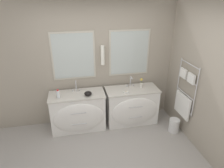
# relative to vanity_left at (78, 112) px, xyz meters

# --- Properties ---
(wall_back) EXTENTS (4.90, 0.16, 2.60)m
(wall_back) POSITION_rel_vanity_left_xyz_m (0.45, 0.36, 0.90)
(wall_back) COLOR #9E9384
(wall_back) RESTS_ON ground_plane
(wall_right) EXTENTS (0.13, 3.53, 2.60)m
(wall_right) POSITION_rel_vanity_left_xyz_m (2.12, -0.60, 0.88)
(wall_right) COLOR #9E9384
(wall_right) RESTS_ON ground_plane
(vanity_left) EXTENTS (1.11, 0.57, 0.80)m
(vanity_left) POSITION_rel_vanity_left_xyz_m (0.00, 0.00, 0.00)
(vanity_left) COLOR white
(vanity_left) RESTS_ON ground_plane
(vanity_right) EXTENTS (1.11, 0.57, 0.80)m
(vanity_right) POSITION_rel_vanity_left_xyz_m (1.15, 0.00, 0.00)
(vanity_right) COLOR white
(vanity_right) RESTS_ON ground_plane
(faucet_left) EXTENTS (0.17, 0.14, 0.24)m
(faucet_left) POSITION_rel_vanity_left_xyz_m (0.00, 0.15, 0.51)
(faucet_left) COLOR silver
(faucet_left) RESTS_ON vanity_left
(faucet_right) EXTENTS (0.17, 0.14, 0.24)m
(faucet_right) POSITION_rel_vanity_left_xyz_m (1.15, 0.15, 0.51)
(faucet_right) COLOR silver
(faucet_right) RESTS_ON vanity_right
(toiletry_bottle) EXTENTS (0.06, 0.06, 0.17)m
(toiletry_bottle) POSITION_rel_vanity_left_xyz_m (-0.35, -0.05, 0.47)
(toiletry_bottle) COLOR silver
(toiletry_bottle) RESTS_ON vanity_left
(amenity_bowl) EXTENTS (0.15, 0.15, 0.09)m
(amenity_bowl) POSITION_rel_vanity_left_xyz_m (0.22, -0.08, 0.43)
(amenity_bowl) COLOR black
(amenity_bowl) RESTS_ON vanity_left
(flower_vase) EXTENTS (0.06, 0.06, 0.21)m
(flower_vase) POSITION_rel_vanity_left_xyz_m (1.37, 0.08, 0.48)
(flower_vase) COLOR silver
(flower_vase) RESTS_ON vanity_right
(soap_dish) EXTENTS (0.10, 0.07, 0.04)m
(soap_dish) POSITION_rel_vanity_left_xyz_m (0.98, -0.12, 0.41)
(soap_dish) COLOR white
(soap_dish) RESTS_ON vanity_right
(waste_bin) EXTENTS (0.21, 0.21, 0.29)m
(waste_bin) POSITION_rel_vanity_left_xyz_m (1.92, -0.51, -0.26)
(waste_bin) COLOR silver
(waste_bin) RESTS_ON ground_plane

